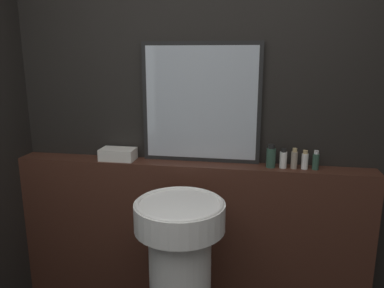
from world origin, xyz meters
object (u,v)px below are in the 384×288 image
(mirror, at_px, (201,103))
(conditioner_bottle, at_px, (283,159))
(towel_stack, at_px, (118,154))
(body_wash_bottle, at_px, (305,160))
(pedestal_sink, at_px, (180,270))
(lotion_bottle, at_px, (294,159))
(hand_soap_bottle, at_px, (316,161))
(shampoo_bottle, at_px, (271,157))

(mirror, xyz_separation_m, conditioner_bottle, (0.51, -0.06, -0.32))
(towel_stack, height_order, conditioner_bottle, conditioner_bottle)
(conditioner_bottle, bearing_deg, body_wash_bottle, 0.00)
(mirror, distance_m, conditioner_bottle, 0.61)
(pedestal_sink, bearing_deg, towel_stack, 137.71)
(pedestal_sink, xyz_separation_m, lotion_bottle, (0.61, 0.46, 0.53))
(towel_stack, bearing_deg, lotion_bottle, -0.00)
(mirror, bearing_deg, towel_stack, -173.11)
(towel_stack, distance_m, hand_soap_bottle, 1.23)
(mirror, distance_m, lotion_bottle, 0.66)
(mirror, xyz_separation_m, towel_stack, (-0.53, -0.06, -0.34))
(body_wash_bottle, relative_size, hand_soap_bottle, 0.99)
(towel_stack, bearing_deg, mirror, 6.89)
(pedestal_sink, bearing_deg, mirror, 86.62)
(shampoo_bottle, height_order, conditioner_bottle, shampoo_bottle)
(lotion_bottle, xyz_separation_m, body_wash_bottle, (0.06, 0.00, -0.00))
(mirror, bearing_deg, shampoo_bottle, -8.36)
(towel_stack, xyz_separation_m, body_wash_bottle, (1.17, 0.00, 0.02))
(towel_stack, bearing_deg, shampoo_bottle, 0.00)
(conditioner_bottle, height_order, body_wash_bottle, conditioner_bottle)
(shampoo_bottle, relative_size, lotion_bottle, 1.14)
(pedestal_sink, xyz_separation_m, mirror, (0.03, 0.52, 0.84))
(conditioner_bottle, bearing_deg, pedestal_sink, -139.89)
(shampoo_bottle, distance_m, lotion_bottle, 0.14)
(pedestal_sink, distance_m, mirror, 0.99)
(pedestal_sink, bearing_deg, body_wash_bottle, 34.38)
(towel_stack, height_order, shampoo_bottle, shampoo_bottle)
(hand_soap_bottle, bearing_deg, mirror, 174.73)
(pedestal_sink, height_order, mirror, mirror)
(shampoo_bottle, xyz_separation_m, conditioner_bottle, (0.07, -0.00, -0.01))
(shampoo_bottle, distance_m, body_wash_bottle, 0.20)
(shampoo_bottle, bearing_deg, conditioner_bottle, -0.00)
(conditioner_bottle, xyz_separation_m, hand_soap_bottle, (0.19, 0.00, -0.00))
(pedestal_sink, relative_size, body_wash_bottle, 8.04)
(pedestal_sink, relative_size, shampoo_bottle, 6.48)
(mirror, relative_size, body_wash_bottle, 6.46)
(towel_stack, xyz_separation_m, lotion_bottle, (1.11, -0.00, 0.02))
(conditioner_bottle, bearing_deg, shampoo_bottle, 180.00)
(pedestal_sink, bearing_deg, hand_soap_bottle, 32.04)
(towel_stack, bearing_deg, body_wash_bottle, 0.00)
(body_wash_bottle, bearing_deg, conditioner_bottle, -180.00)
(hand_soap_bottle, bearing_deg, towel_stack, 180.00)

